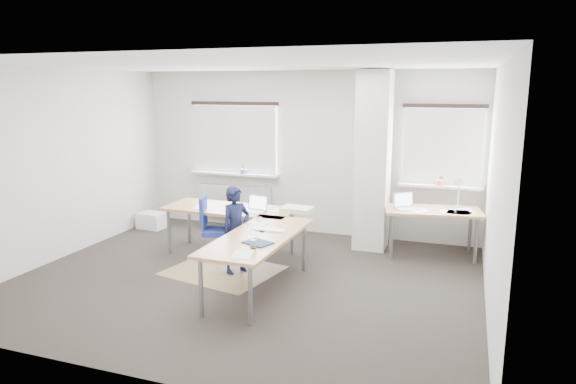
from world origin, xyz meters
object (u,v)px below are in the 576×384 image
(desk_side, at_px, (433,212))
(desk_main, at_px, (246,223))
(person, at_px, (236,230))
(task_chair, at_px, (216,241))

(desk_side, bearing_deg, desk_main, -157.42)
(desk_side, relative_size, person, 1.24)
(desk_main, bearing_deg, task_chair, 153.70)
(desk_side, distance_m, person, 2.97)
(desk_main, xyz_separation_m, person, (-0.11, -0.10, -0.09))
(desk_side, xyz_separation_m, person, (-2.49, -1.62, -0.08))
(task_chair, relative_size, person, 0.78)
(desk_main, xyz_separation_m, desk_side, (2.38, 1.52, -0.01))
(desk_main, height_order, desk_side, desk_side)
(desk_main, distance_m, person, 0.17)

